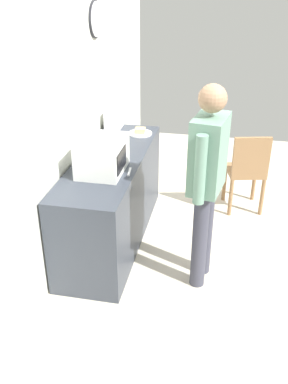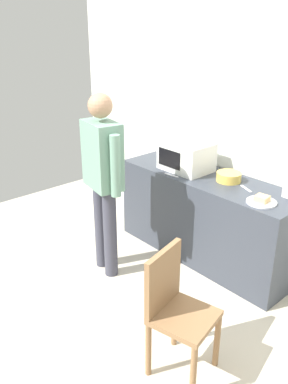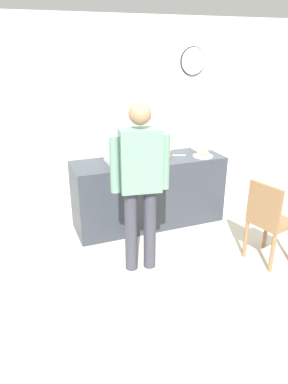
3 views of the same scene
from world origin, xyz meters
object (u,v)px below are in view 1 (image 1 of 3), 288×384
Objects in this scene: person_standing at (207,174)px; wooden_chair at (247,169)px; microwave at (102,156)px; fork_utensil at (130,172)px; sandwich_plate at (140,132)px; salad_bowl at (110,146)px; toaster at (114,119)px; spoon_utensil at (120,141)px.

person_standing is 1.47m from wooden_chair.
fork_utensil is at bearing -84.07° from microwave.
sandwich_plate is at bearing -7.35° from microwave.
fork_utensil is (-0.47, -0.31, -0.04)m from salad_bowl.
sandwich_plate is at bearing 96.81° from wooden_chair.
fork_utensil is at bearing 136.10° from wooden_chair.
microwave is 2.94× the size of fork_utensil.
wooden_chair is at bearing -43.90° from fork_utensil.
microwave is 1.18m from toaster.
person_standing is at bearing -100.88° from microwave.
toaster is at bearing 40.48° from person_standing.
salad_bowl is 0.24m from spoon_utensil.
microwave is 0.28× the size of person_standing.
spoon_utensil is at bearing -157.52° from toaster.
microwave is 2.08× the size of salad_bowl.
sandwich_plate is at bearing 34.30° from person_standing.
sandwich_plate is at bearing -114.82° from toaster.
microwave is at bearing -177.62° from spoon_utensil.
spoon_utensil is (-0.42, -0.17, -0.10)m from toaster.
microwave is at bearing 130.98° from wooden_chair.
toaster is at bearing 89.52° from wooden_chair.
sandwich_plate is at bearing -30.87° from spoon_utensil.
wooden_chair reaches higher than fork_utensil.
toaster is (0.66, 0.13, 0.06)m from salad_bowl.
person_standing is 1.89× the size of wooden_chair.
salad_bowl is at bearing 158.28° from sandwich_plate.
wooden_chair is at bearing -90.48° from toaster.
fork_utensil is at bearing -146.78° from salad_bowl.
person_standing is at bearing -139.52° from toaster.
salad_bowl is 0.13× the size of person_standing.
salad_bowl is at bearing 33.22° from fork_utensil.
microwave reaches higher than wooden_chair.
salad_bowl reaches higher than wooden_chair.
sandwich_plate is 1.53× the size of spoon_utensil.
person_standing is (-1.34, -1.14, 0.04)m from toaster.
spoon_utensil is at bearing 46.57° from person_standing.
person_standing is at bearing -124.00° from salad_bowl.
wooden_chair is (0.65, -1.39, -0.42)m from salad_bowl.
sandwich_plate is 0.98m from fork_utensil.
salad_bowl is at bearing -168.46° from toaster.
person_standing is (-0.92, -0.97, 0.14)m from spoon_utensil.
spoon_utensil is (0.71, 0.27, 0.00)m from fork_utensil.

